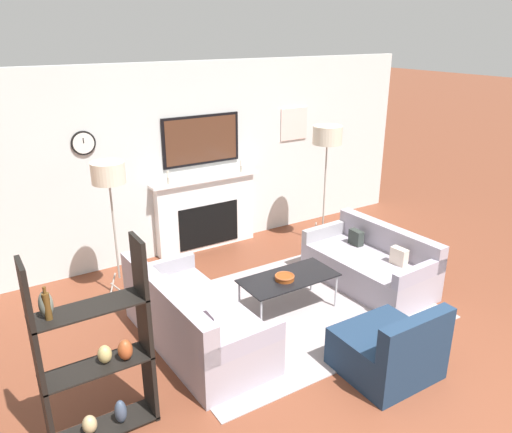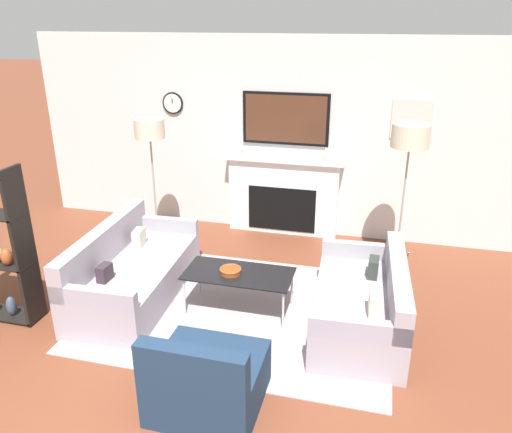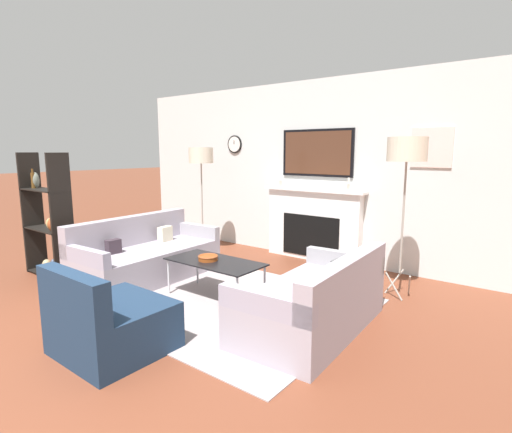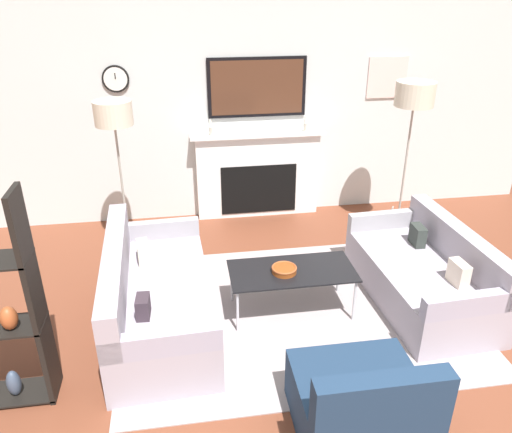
# 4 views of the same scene
# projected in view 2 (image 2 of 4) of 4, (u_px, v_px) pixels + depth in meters

# --- Properties ---
(fireplace_wall) EXTENTS (7.34, 0.28, 2.70)m
(fireplace_wall) POSITION_uv_depth(u_px,v_px,m) (286.00, 147.00, 6.87)
(fireplace_wall) COLOR silver
(fireplace_wall) RESTS_ON ground_plane
(area_rug) EXTENTS (3.11, 2.32, 0.01)m
(area_rug) POSITION_uv_depth(u_px,v_px,m) (242.00, 310.00, 5.30)
(area_rug) COLOR #9F9292
(area_rug) RESTS_ON ground_plane
(couch_left) EXTENTS (0.93, 1.90, 0.80)m
(couch_left) POSITION_uv_depth(u_px,v_px,m) (132.00, 274.00, 5.48)
(couch_left) COLOR #9C94A0
(couch_left) RESTS_ON ground_plane
(couch_right) EXTENTS (0.93, 1.68, 0.73)m
(couch_right) POSITION_uv_depth(u_px,v_px,m) (363.00, 305.00, 4.92)
(couch_right) COLOR #9C94A0
(couch_right) RESTS_ON ground_plane
(armchair) EXTENTS (0.84, 0.80, 0.75)m
(armchair) POSITION_uv_depth(u_px,v_px,m) (207.00, 380.00, 3.92)
(armchair) COLOR #1B2E47
(armchair) RESTS_ON ground_plane
(coffee_table) EXTENTS (1.12, 0.54, 0.44)m
(coffee_table) POSITION_uv_depth(u_px,v_px,m) (239.00, 275.00, 5.17)
(coffee_table) COLOR black
(coffee_table) RESTS_ON ground_plane
(decorative_bowl) EXTENTS (0.23, 0.23, 0.06)m
(decorative_bowl) POSITION_uv_depth(u_px,v_px,m) (231.00, 270.00, 5.14)
(decorative_bowl) COLOR #903F17
(decorative_bowl) RESTS_ON coffee_table
(floor_lamp_left) EXTENTS (0.38, 0.38, 1.71)m
(floor_lamp_left) POSITION_uv_depth(u_px,v_px,m) (150.00, 131.00, 6.31)
(floor_lamp_left) COLOR #9E998E
(floor_lamp_left) RESTS_ON ground_plane
(floor_lamp_right) EXTENTS (0.42, 0.42, 1.81)m
(floor_lamp_right) POSITION_uv_depth(u_px,v_px,m) (410.00, 138.00, 5.55)
(floor_lamp_right) COLOR #9E998E
(floor_lamp_right) RESTS_ON ground_plane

